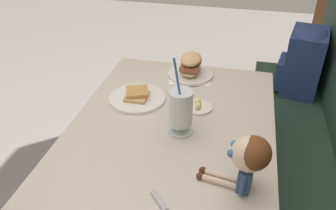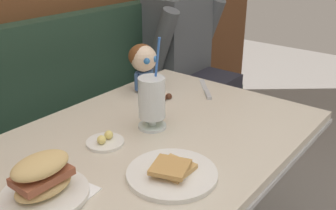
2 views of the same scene
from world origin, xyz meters
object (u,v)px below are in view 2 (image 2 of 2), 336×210
object	(u,v)px
sandwich_plate	(43,182)
butter_saucer	(105,141)
butter_knife	(207,92)
milkshake_glass	(152,101)
seated_doll	(144,61)
diner_patron	(183,46)
toast_plate	(172,172)

from	to	relation	value
sandwich_plate	butter_saucer	bearing A→B (deg)	16.32
butter_saucer	butter_knife	size ratio (longest dim) A/B	0.64
sandwich_plate	butter_saucer	xyz separation A→B (m)	(0.28, 0.08, -0.04)
milkshake_glass	butter_knife	size ratio (longest dim) A/B	1.67
butter_saucer	seated_doll	bearing A→B (deg)	26.63
butter_saucer	seated_doll	xyz separation A→B (m)	(0.42, 0.21, 0.12)
butter_knife	butter_saucer	bearing A→B (deg)	178.73
milkshake_glass	sandwich_plate	xyz separation A→B (m)	(-0.46, -0.04, -0.05)
butter_knife	diner_patron	distance (m)	0.73
diner_patron	butter_saucer	bearing A→B (deg)	-155.37
milkshake_glass	sandwich_plate	size ratio (longest dim) A/B	1.41
milkshake_glass	butter_knife	bearing A→B (deg)	4.36
sandwich_plate	milkshake_glass	bearing A→B (deg)	5.02
butter_knife	toast_plate	bearing A→B (deg)	-155.36
milkshake_glass	seated_doll	size ratio (longest dim) A/B	1.39
milkshake_glass	sandwich_plate	bearing A→B (deg)	-174.98
butter_knife	sandwich_plate	bearing A→B (deg)	-175.28
seated_doll	toast_plate	bearing A→B (deg)	-131.54
sandwich_plate	toast_plate	bearing A→B (deg)	-35.28
milkshake_glass	seated_doll	bearing A→B (deg)	46.28
toast_plate	butter_knife	bearing A→B (deg)	24.64
toast_plate	sandwich_plate	size ratio (longest dim) A/B	1.12
sandwich_plate	butter_saucer	size ratio (longest dim) A/B	1.86
butter_knife	seated_doll	bearing A→B (deg)	122.10
toast_plate	butter_saucer	world-z (taller)	toast_plate
milkshake_glass	butter_saucer	size ratio (longest dim) A/B	2.62
toast_plate	diner_patron	size ratio (longest dim) A/B	0.31
butter_knife	milkshake_glass	bearing A→B (deg)	-175.64
seated_doll	sandwich_plate	bearing A→B (deg)	-157.31
butter_saucer	seated_doll	world-z (taller)	seated_doll
diner_patron	butter_knife	bearing A→B (deg)	-135.78
toast_plate	diner_patron	xyz separation A→B (m)	(1.09, 0.77, -0.01)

